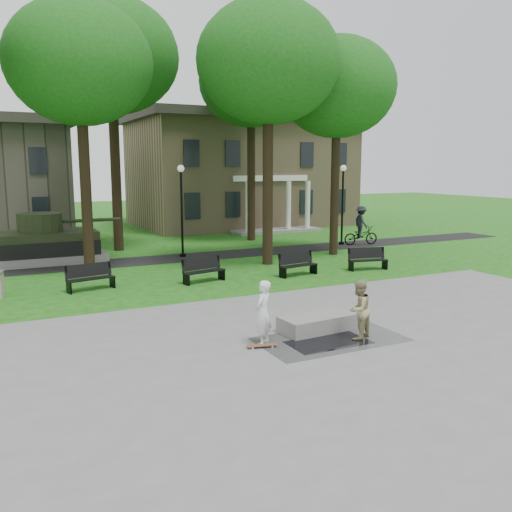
{
  "coord_description": "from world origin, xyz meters",
  "views": [
    {
      "loc": [
        -8.4,
        -14.32,
        4.68
      ],
      "look_at": [
        0.32,
        3.31,
        1.4
      ],
      "focal_mm": 38.0,
      "sensor_mm": 36.0,
      "label": 1
    }
  ],
  "objects_px": {
    "friend_watching": "(359,309)",
    "park_bench_0": "(90,276)",
    "skateboarder": "(263,313)",
    "cyclist": "(361,229)",
    "concrete_block": "(317,323)"
  },
  "relations": [
    {
      "from": "friend_watching",
      "to": "cyclist",
      "type": "height_order",
      "value": "cyclist"
    },
    {
      "from": "skateboarder",
      "to": "park_bench_0",
      "type": "xyz_separation_m",
      "value": [
        -2.96,
        8.68,
        -0.36
      ]
    },
    {
      "from": "skateboarder",
      "to": "cyclist",
      "type": "xyz_separation_m",
      "value": [
        13.61,
        13.8,
        0.07
      ]
    },
    {
      "from": "friend_watching",
      "to": "skateboarder",
      "type": "bearing_deg",
      "value": -39.63
    },
    {
      "from": "friend_watching",
      "to": "park_bench_0",
      "type": "distance_m",
      "value": 10.89
    },
    {
      "from": "concrete_block",
      "to": "park_bench_0",
      "type": "distance_m",
      "value": 9.64
    },
    {
      "from": "skateboarder",
      "to": "park_bench_0",
      "type": "height_order",
      "value": "skateboarder"
    },
    {
      "from": "concrete_block",
      "to": "skateboarder",
      "type": "distance_m",
      "value": 2.1
    },
    {
      "from": "park_bench_0",
      "to": "skateboarder",
      "type": "bearing_deg",
      "value": -83.11
    },
    {
      "from": "skateboarder",
      "to": "concrete_block",
      "type": "bearing_deg",
      "value": 153.23
    },
    {
      "from": "skateboarder",
      "to": "park_bench_0",
      "type": "distance_m",
      "value": 9.18
    },
    {
      "from": "friend_watching",
      "to": "park_bench_0",
      "type": "xyz_separation_m",
      "value": [
        -5.51,
        9.38,
        -0.32
      ]
    },
    {
      "from": "park_bench_0",
      "to": "friend_watching",
      "type": "bearing_deg",
      "value": -71.46
    },
    {
      "from": "concrete_block",
      "to": "skateboarder",
      "type": "bearing_deg",
      "value": -168.42
    },
    {
      "from": "concrete_block",
      "to": "friend_watching",
      "type": "bearing_deg",
      "value": -61.31
    }
  ]
}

